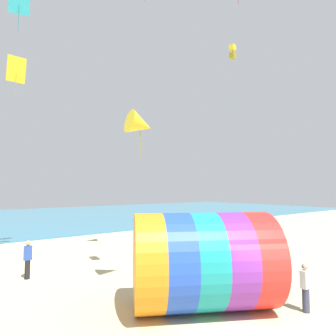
{
  "coord_description": "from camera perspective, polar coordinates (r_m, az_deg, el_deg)",
  "views": [
    {
      "loc": [
        -8.57,
        -5.35,
        4.27
      ],
      "look_at": [
        -0.83,
        4.45,
        5.12
      ],
      "focal_mm": 32.0,
      "sensor_mm": 36.0,
      "label": 1
    }
  ],
  "objects": [
    {
      "name": "kite_yellow_diamond",
      "position": [
        23.68,
        -26.93,
        16.33
      ],
      "size": [
        1.19,
        0.39,
        2.88
      ],
      "color": "yellow"
    },
    {
      "name": "bystander_near_water",
      "position": [
        21.22,
        7.2,
        -12.91
      ],
      "size": [
        0.42,
        0.35,
        1.81
      ],
      "color": "#726651",
      "rests_on": "ground"
    },
    {
      "name": "giant_inflatable_tube",
      "position": [
        11.28,
        6.73,
        -17.07
      ],
      "size": [
        5.92,
        5.39,
        3.39
      ],
      "color": "orange",
      "rests_on": "ground"
    },
    {
      "name": "kite_yellow_box",
      "position": [
        23.89,
        12.19,
        20.85
      ],
      "size": [
        0.43,
        0.43,
        1.07
      ],
      "color": "yellow"
    },
    {
      "name": "kite_cyan_diamond",
      "position": [
        22.13,
        -26.48,
        26.77
      ],
      "size": [
        1.23,
        0.74,
        2.8
      ],
      "color": "#2DB2C6"
    },
    {
      "name": "kite_yellow_delta",
      "position": [
        13.06,
        -5.31,
        8.21
      ],
      "size": [
        1.38,
        1.21,
        2.04
      ],
      "color": "yellow"
    },
    {
      "name": "sea",
      "position": [
        47.24,
        -28.03,
        -8.58
      ],
      "size": [
        120.0,
        40.0,
        0.1
      ],
      "primitive_type": "cube",
      "color": "teal",
      "rests_on": "ground"
    },
    {
      "name": "bystander_mid_beach",
      "position": [
        16.26,
        -25.16,
        -15.41
      ],
      "size": [
        0.41,
        0.33,
        1.79
      ],
      "color": "black",
      "rests_on": "ground"
    },
    {
      "name": "ground_plane",
      "position": [
        10.97,
        20.34,
        -26.6
      ],
      "size": [
        120.0,
        120.0,
        0.0
      ],
      "primitive_type": "plane",
      "color": "#CCBA8C"
    },
    {
      "name": "kite_handler",
      "position": [
        12.15,
        24.72,
        -19.92
      ],
      "size": [
        0.36,
        0.24,
        1.67
      ],
      "color": "#383D56",
      "rests_on": "ground"
    }
  ]
}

